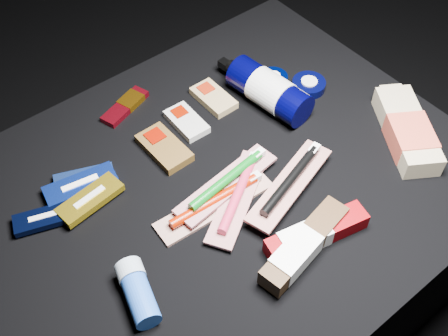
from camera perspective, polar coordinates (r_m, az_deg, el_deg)
ground at (r=1.42m, az=-0.22°, el=-11.31°), size 3.00×3.00×0.00m
cloth_table at (r=1.25m, az=-0.25°, el=-7.01°), size 0.98×0.78×0.40m
luna_bar_0 at (r=1.11m, az=-13.99°, el=-1.04°), size 0.12×0.08×0.02m
luna_bar_1 at (r=1.10m, az=-14.35°, el=-1.75°), size 0.14×0.08×0.02m
luna_bar_2 at (r=1.07m, az=-17.63°, el=-4.85°), size 0.12×0.08×0.02m
luna_bar_3 at (r=1.07m, az=-13.44°, el=-3.12°), size 0.13×0.06×0.02m
clif_bar_0 at (r=1.14m, az=-6.24°, el=2.18°), size 0.07×0.12×0.02m
clif_bar_1 at (r=1.18m, az=-3.94°, el=4.83°), size 0.06×0.10×0.02m
clif_bar_2 at (r=1.23m, az=-1.20°, el=7.24°), size 0.06×0.10×0.02m
power_bar at (r=1.24m, az=-9.83°, el=6.37°), size 0.13×0.07×0.01m
lotion_bottle at (r=1.21m, az=4.61°, el=7.84°), size 0.10×0.24×0.08m
cream_tin_upper at (r=1.28m, az=5.02°, el=9.00°), size 0.06×0.06×0.02m
cream_tin_lower at (r=1.27m, az=8.60°, el=8.34°), size 0.07×0.07×0.02m
bodywash_bottle at (r=1.20m, az=18.11°, el=3.56°), size 0.18×0.23×0.05m
deodorant_stick at (r=0.95m, az=-8.77°, el=-12.30°), size 0.07×0.12×0.05m
toothbrush_pack_0 at (r=1.04m, az=-0.84°, el=-3.48°), size 0.24×0.07×0.03m
toothbrush_pack_1 at (r=1.05m, az=1.47°, el=-2.71°), size 0.22×0.16×0.03m
toothbrush_pack_2 at (r=1.06m, az=0.37°, el=-1.35°), size 0.23×0.08×0.03m
toothbrush_pack_3 at (r=1.05m, az=6.79°, el=-1.35°), size 0.24×0.12×0.03m
toothpaste_carton_red at (r=1.01m, az=8.96°, el=-6.78°), size 0.20×0.08×0.04m
toothpaste_carton_green at (r=0.98m, az=7.88°, el=-8.07°), size 0.21×0.08×0.04m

